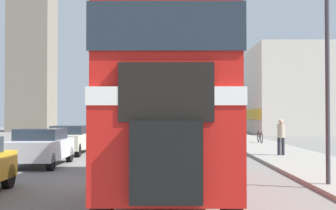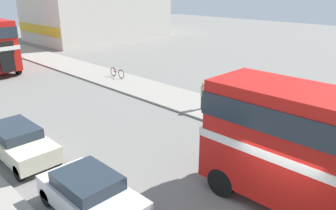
% 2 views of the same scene
% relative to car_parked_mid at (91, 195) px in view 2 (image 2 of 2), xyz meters
% --- Properties ---
extents(car_parked_mid, '(1.81, 3.94, 1.42)m').
position_rel_car_parked_mid_xyz_m(car_parked_mid, '(0.00, 0.00, 0.00)').
color(car_parked_mid, silver).
rests_on(car_parked_mid, ground_plane).
extents(car_parked_far, '(1.75, 4.61, 1.41)m').
position_rel_car_parked_mid_xyz_m(car_parked_far, '(-0.07, 5.59, -0.00)').
color(car_parked_far, beige).
rests_on(car_parked_far, ground_plane).
extents(pedestrian_walking, '(0.33, 0.33, 1.64)m').
position_rel_car_parked_mid_xyz_m(pedestrian_walking, '(10.01, 3.43, 0.30)').
color(pedestrian_walking, '#282833').
rests_on(pedestrian_walking, sidewalk_right).
extents(bicycle_on_pavement, '(0.05, 1.76, 0.78)m').
position_rel_car_parked_mid_xyz_m(bicycle_on_pavement, '(10.87, 12.98, -0.26)').
color(bicycle_on_pavement, black).
rests_on(bicycle_on_pavement, sidewalk_right).
extents(shop_building_block, '(18.00, 11.45, 9.24)m').
position_rel_car_parked_mid_xyz_m(shop_building_block, '(22.70, 32.80, 3.87)').
color(shop_building_block, beige).
rests_on(shop_building_block, ground_plane).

